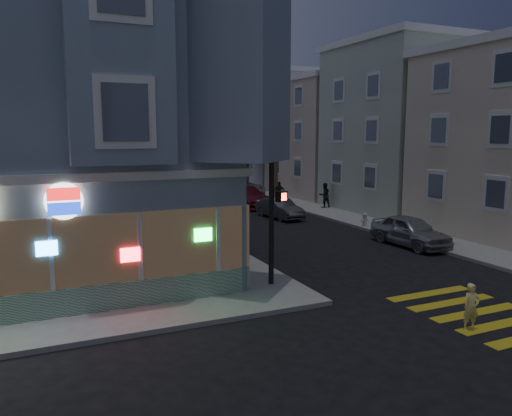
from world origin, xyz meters
TOP-DOWN VIEW (x-y plane):
  - ground at (0.00, 0.00)m, footprint 120.00×120.00m
  - sidewalk_ne at (23.00, 23.00)m, footprint 24.00×42.00m
  - corner_building at (-6.00, 10.98)m, footprint 14.60×14.60m
  - row_house_b at (19.50, 16.00)m, footprint 12.00×8.60m
  - row_house_c at (19.50, 25.00)m, footprint 12.00×8.60m
  - row_house_d at (19.50, 34.00)m, footprint 12.00×8.60m
  - utility_pole at (12.00, 24.00)m, footprint 2.20×0.30m
  - street_tree_near at (12.20, 30.00)m, footprint 3.00×3.00m
  - street_tree_far at (12.20, 38.00)m, footprint 3.00×3.00m
  - running_child at (5.29, -1.14)m, footprint 0.52×0.39m
  - pedestrian_a at (13.00, 18.55)m, footprint 0.85×0.67m
  - pedestrian_b at (11.30, 22.01)m, footprint 0.97×0.61m
  - parked_car_a at (10.70, 7.40)m, footprint 1.80×4.23m
  - parked_car_b at (8.60, 16.63)m, footprint 1.67×3.87m
  - parked_car_c at (8.60, 21.83)m, footprint 2.78×5.43m
  - parked_car_d at (10.70, 27.78)m, footprint 2.67×5.46m
  - traffic_signal at (2.08, 4.22)m, footprint 0.68×0.61m
  - fire_hydrant at (11.30, 11.67)m, footprint 0.43×0.25m

SIDE VIEW (x-z plane):
  - ground at x=0.00m, z-range 0.00..0.00m
  - sidewalk_ne at x=23.00m, z-range 0.00..0.15m
  - fire_hydrant at x=11.30m, z-range 0.17..0.92m
  - parked_car_b at x=8.60m, z-range 0.00..1.24m
  - running_child at x=5.29m, z-range 0.00..1.28m
  - parked_car_a at x=10.70m, z-range 0.00..1.43m
  - parked_car_d at x=10.70m, z-range 0.00..1.49m
  - parked_car_c at x=8.60m, z-range 0.00..1.51m
  - pedestrian_b at x=11.30m, z-range 0.15..1.68m
  - pedestrian_a at x=13.00m, z-range 0.15..1.83m
  - traffic_signal at x=2.08m, z-range 1.11..6.55m
  - street_tree_near at x=12.20m, z-range 1.29..6.59m
  - street_tree_far at x=12.20m, z-range 1.29..6.59m
  - row_house_c at x=19.50m, z-range 0.15..9.15m
  - utility_pole at x=12.00m, z-range 0.30..9.30m
  - row_house_b at x=19.50m, z-range 0.15..10.65m
  - row_house_d at x=19.50m, z-range 0.15..10.65m
  - corner_building at x=-6.00m, z-range 0.12..11.52m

